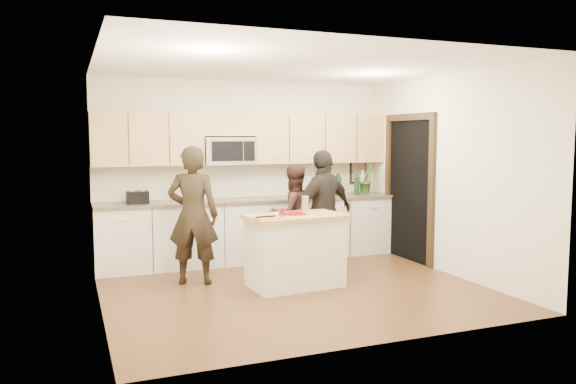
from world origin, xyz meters
name	(u,v)px	position (x,y,z in m)	size (l,w,h in m)	color
floor	(294,289)	(0.00, 0.00, 0.00)	(4.50, 4.50, 0.00)	#54301D
room_shell	(294,147)	(0.00, 0.00, 1.73)	(4.52, 4.02, 2.71)	beige
back_cabinetry	(252,230)	(0.00, 1.69, 0.47)	(4.50, 0.66, 0.94)	beige
upper_cabinetry	(250,138)	(0.03, 1.83, 1.84)	(4.50, 0.33, 0.75)	tan
microwave	(229,151)	(-0.31, 1.80, 1.65)	(0.76, 0.41, 0.40)	silver
doorway	(409,184)	(2.23, 0.90, 1.16)	(0.06, 1.25, 2.20)	black
framed_picture	(358,172)	(1.95, 1.98, 1.28)	(0.30, 0.03, 0.38)	black
dish_towel	(191,213)	(-0.95, 1.50, 0.80)	(0.34, 0.60, 0.48)	white
island	(295,250)	(0.05, 0.10, 0.45)	(1.26, 0.80, 0.90)	beige
red_plate	(295,213)	(0.07, 0.16, 0.91)	(0.32, 0.32, 0.02)	maroon
box_grater	(305,203)	(0.20, 0.12, 1.04)	(0.09, 0.05, 0.23)	silver
drink_glass	(282,212)	(-0.14, 0.05, 0.95)	(0.07, 0.07, 0.10)	maroon
cutting_board	(267,218)	(-0.38, -0.11, 0.91)	(0.29, 0.18, 0.02)	#B47D4B
tongs	(266,217)	(-0.40, -0.11, 0.93)	(0.24, 0.03, 0.02)	black
knife	(277,216)	(-0.24, -0.04, 0.92)	(0.17, 0.02, 0.01)	silver
toaster	(137,197)	(-1.65, 1.67, 1.03)	(0.30, 0.23, 0.17)	black
bottle_cluster	(351,184)	(1.67, 1.70, 1.11)	(0.57, 0.26, 0.38)	black
orchid	(366,179)	(1.95, 1.72, 1.17)	(0.26, 0.21, 0.47)	#336528
woman_left	(193,215)	(-1.09, 0.69, 0.88)	(0.64, 0.42, 1.75)	black
woman_center	(293,216)	(0.44, 1.13, 0.74)	(0.72, 0.56, 1.47)	#331C19
woman_right	(324,211)	(0.70, 0.65, 0.84)	(0.99, 0.41, 1.68)	black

